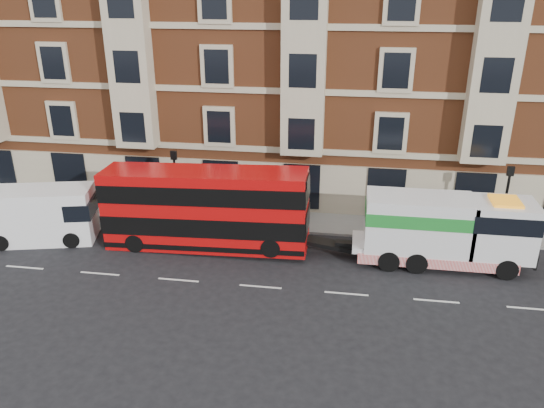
% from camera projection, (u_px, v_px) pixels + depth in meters
% --- Properties ---
extents(ground, '(120.00, 120.00, 0.00)m').
position_uv_depth(ground, '(261.00, 287.00, 24.83)').
color(ground, black).
rests_on(ground, ground).
extents(sidewalk, '(90.00, 3.00, 0.15)m').
position_uv_depth(sidewalk, '(282.00, 220.00, 31.65)').
color(sidewalk, slate).
rests_on(sidewalk, ground).
extents(victorian_terrace, '(45.00, 12.00, 20.40)m').
position_uv_depth(victorian_terrace, '(306.00, 35.00, 34.61)').
color(victorian_terrace, brown).
rests_on(victorian_terrace, ground).
extents(lamp_post_west, '(0.35, 0.15, 4.35)m').
position_uv_depth(lamp_post_west, '(176.00, 182.00, 30.32)').
color(lamp_post_west, black).
rests_on(lamp_post_west, sidewalk).
extents(lamp_post_east, '(0.35, 0.15, 4.35)m').
position_uv_depth(lamp_post_east, '(505.00, 200.00, 27.78)').
color(lamp_post_east, black).
rests_on(lamp_post_east, sidewalk).
extents(double_decker_bus, '(10.73, 2.46, 4.34)m').
position_uv_depth(double_decker_bus, '(205.00, 208.00, 27.73)').
color(double_decker_bus, red).
rests_on(double_decker_bus, ground).
extents(tow_truck, '(8.59, 2.54, 3.58)m').
position_uv_depth(tow_truck, '(442.00, 230.00, 26.18)').
color(tow_truck, silver).
rests_on(tow_truck, ground).
extents(box_van, '(6.11, 3.60, 2.98)m').
position_uv_depth(box_van, '(40.00, 215.00, 28.87)').
color(box_van, white).
rests_on(box_van, ground).
extents(pedestrian, '(0.78, 0.72, 1.78)m').
position_uv_depth(pedestrian, '(62.00, 197.00, 32.59)').
color(pedestrian, '#1D1831').
rests_on(pedestrian, sidewalk).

